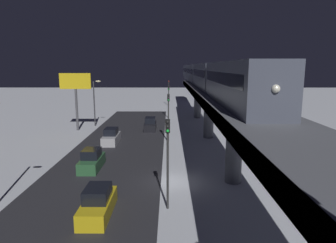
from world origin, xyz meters
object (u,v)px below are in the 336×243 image
(sedan_black, at_px, (150,125))
(traffic_light_mid, at_px, (168,111))
(traffic_light_distant, at_px, (169,89))
(commercial_billboard, at_px, (76,87))
(sedan_silver, at_px, (111,137))
(sedan_green, at_px, (92,161))
(traffic_light_near, at_px, (168,151))
(sedan_yellow, at_px, (98,204))
(traffic_light_far, at_px, (169,97))
(subway_train, at_px, (201,74))

(sedan_black, bearing_deg, traffic_light_mid, -70.58)
(traffic_light_distant, bearing_deg, commercial_billboard, 64.65)
(sedan_silver, xyz_separation_m, traffic_light_distant, (-7.50, -38.16, 3.40))
(sedan_green, distance_m, traffic_light_near, 11.81)
(sedan_silver, distance_m, commercial_billboard, 12.09)
(sedan_green, relative_size, sedan_yellow, 0.92)
(sedan_silver, relative_size, sedan_black, 1.01)
(traffic_light_far, distance_m, traffic_light_distant, 18.92)
(traffic_light_distant, bearing_deg, sedan_green, 81.17)
(subway_train, distance_m, sedan_green, 28.74)
(sedan_silver, distance_m, traffic_light_mid, 8.24)
(traffic_light_mid, relative_size, traffic_light_far, 1.00)
(traffic_light_near, bearing_deg, sedan_yellow, 10.87)
(traffic_light_distant, relative_size, commercial_billboard, 0.72)
(traffic_light_distant, distance_m, commercial_billboard, 33.51)
(sedan_yellow, bearing_deg, subway_train, 72.95)
(traffic_light_near, distance_m, traffic_light_far, 37.84)
(subway_train, xyz_separation_m, sedan_black, (8.54, 5.64, -7.86))
(sedan_silver, distance_m, traffic_light_far, 20.92)
(sedan_yellow, height_order, traffic_light_near, traffic_light_near)
(sedan_green, relative_size, commercial_billboard, 0.49)
(sedan_black, relative_size, traffic_light_far, 0.73)
(subway_train, relative_size, sedan_silver, 15.74)
(sedan_black, bearing_deg, subway_train, 33.46)
(traffic_light_far, bearing_deg, traffic_light_mid, 90.00)
(sedan_silver, xyz_separation_m, sedan_black, (-4.60, -8.54, -0.00))
(sedan_silver, xyz_separation_m, sedan_green, (0.00, 10.14, 0.00))
(sedan_silver, bearing_deg, traffic_light_distant, -101.12)
(sedan_black, xyz_separation_m, commercial_billboard, (11.40, 0.57, 6.03))
(traffic_light_near, height_order, traffic_light_mid, same)
(subway_train, height_order, sedan_green, subway_train)
(traffic_light_far, xyz_separation_m, traffic_light_distant, (0.00, -18.92, 0.00))
(subway_train, height_order, traffic_light_far, subway_train)
(sedan_silver, bearing_deg, subway_train, -132.81)
(sedan_green, relative_size, traffic_light_far, 0.68)
(subway_train, bearing_deg, sedan_black, 33.46)
(subway_train, distance_m, sedan_black, 12.90)
(subway_train, relative_size, sedan_yellow, 15.71)
(traffic_light_distant, bearing_deg, sedan_silver, 78.88)
(sedan_silver, bearing_deg, traffic_light_far, -111.30)
(sedan_silver, xyz_separation_m, commercial_billboard, (6.80, -7.97, 6.03))
(sedan_silver, height_order, commercial_billboard, commercial_billboard)
(sedan_green, xyz_separation_m, sedan_yellow, (-2.80, 9.37, -0.00))
(traffic_light_mid, bearing_deg, traffic_light_distant, -90.00)
(subway_train, distance_m, traffic_light_near, 33.57)
(traffic_light_near, bearing_deg, sedan_silver, -68.05)
(sedan_green, bearing_deg, traffic_light_mid, -125.66)
(sedan_silver, height_order, traffic_light_mid, traffic_light_mid)
(sedan_yellow, bearing_deg, sedan_black, 86.33)
(subway_train, distance_m, sedan_yellow, 36.11)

